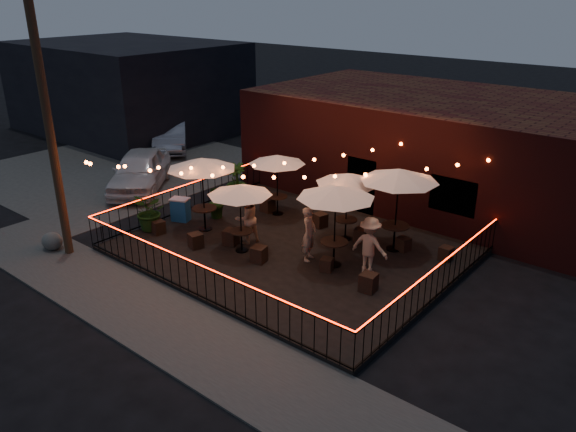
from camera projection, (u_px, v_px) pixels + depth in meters
The scene contains 39 objects.
ground at pixel (249, 275), 16.61m from camera, with size 110.00×110.00×0.00m, color black.
patio at pixel (291, 250), 18.01m from camera, with size 10.00×8.00×0.15m, color black.
sidewalk at pixel (161, 321), 14.28m from camera, with size 18.00×2.50×0.05m, color #3E3C39.
parking_lot at pixel (122, 167), 26.52m from camera, with size 11.00×12.00×0.02m, color #3E3C39.
brick_building at pixel (437, 146), 22.39m from camera, with size 14.00×8.00×4.00m.
background_building at pixel (128, 87), 32.68m from camera, with size 12.00×9.00×5.00m, color black.
utility_pole at pixel (50, 131), 16.41m from camera, with size 0.26×0.26×8.00m, color #3E3019.
fence_front at pixel (197, 280), 14.93m from camera, with size 10.00×0.04×1.04m.
fence_left at pixel (187, 198), 20.73m from camera, with size 0.04×8.00×1.04m.
fence_right at pixel (438, 282), 14.84m from camera, with size 0.04×8.00×1.04m.
festoon_lights at pixel (260, 173), 17.46m from camera, with size 10.02×8.72×1.32m.
cafe_table_0 at pixel (201, 164), 18.45m from camera, with size 3.01×3.01×2.55m.
cafe_table_1 at pixel (277, 160), 19.88m from camera, with size 2.35×2.35×2.25m.
cafe_table_2 at pixel (240, 191), 17.01m from camera, with size 2.23×2.23×2.21m.
cafe_table_3 at pixel (348, 179), 17.82m from camera, with size 2.70×2.70×2.28m.
cafe_table_4 at pixel (336, 193), 15.99m from camera, with size 2.32×2.32×2.52m.
cafe_table_5 at pixel (399, 176), 16.94m from camera, with size 3.21×3.21×2.68m.
bistro_chair_0 at pixel (158, 227), 18.95m from camera, with size 0.38×0.38×0.45m, color black.
bistro_chair_1 at pixel (196, 241), 17.91m from camera, with size 0.40×0.40×0.47m, color black.
bistro_chair_2 at pixel (233, 195), 21.85m from camera, with size 0.37×0.37×0.44m, color black.
bistro_chair_3 at pixel (268, 205), 20.79m from camera, with size 0.42×0.42×0.50m, color black.
bistro_chair_4 at pixel (231, 237), 18.11m from camera, with size 0.43×0.43×0.51m, color black.
bistro_chair_5 at pixel (259, 254), 16.98m from camera, with size 0.42×0.42×0.49m, color black.
bistro_chair_6 at pixel (320, 220), 19.47m from camera, with size 0.41×0.41×0.48m, color black.
bistro_chair_7 at pixel (361, 235), 18.33m from camera, with size 0.39×0.39×0.46m, color black.
bistro_chair_8 at pixel (327, 265), 16.44m from camera, with size 0.34×0.34×0.40m, color black.
bistro_chair_9 at pixel (368, 282), 15.35m from camera, with size 0.43×0.43×0.51m, color black.
bistro_chair_10 at pixel (403, 244), 17.71m from camera, with size 0.37×0.37×0.44m, color black.
bistro_chair_11 at pixel (446, 253), 17.11m from camera, with size 0.36×0.36×0.43m, color black.
patron_a at pixel (309, 234), 16.90m from camera, with size 0.62×0.41×1.70m, color #D0A78E.
patron_b at pixel (247, 218), 18.04m from camera, with size 0.83×0.65×1.71m, color beige.
patron_c at pixel (370, 245), 16.12m from camera, with size 1.11×0.64×1.72m, color #E2B68E.
potted_shrub_a at pixel (150, 212), 19.04m from camera, with size 1.21×1.05×1.35m, color #173B10.
potted_shrub_b at pixel (217, 202), 20.05m from camera, with size 0.69×0.55×1.25m, color #12340F.
potted_shrub_c at pixel (236, 181), 22.01m from camera, with size 0.78×0.78×1.39m, color #15380A.
cooler at pixel (181, 209), 19.91m from camera, with size 0.76×0.67×0.84m.
boulder at pixel (52, 241), 18.04m from camera, with size 0.81×0.69×0.63m, color #4F4F4A.
car_white at pixel (140, 170), 23.34m from camera, with size 1.91×4.76×1.62m, color silver.
car_silver at pixel (170, 135), 29.07m from camera, with size 1.61×4.62×1.52m, color #A6A7AF.
Camera 1 is at (10.25, -10.60, 7.91)m, focal length 35.00 mm.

